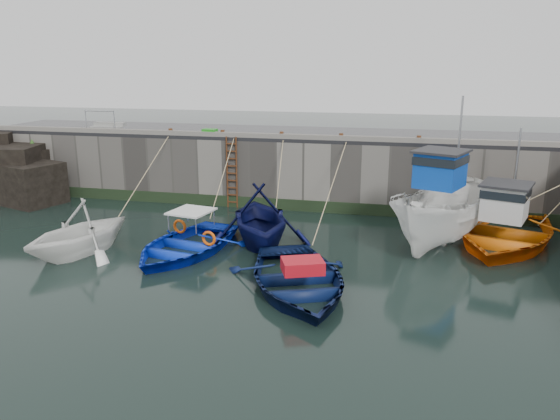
% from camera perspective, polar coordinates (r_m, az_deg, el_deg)
% --- Properties ---
extents(ground, '(120.00, 120.00, 0.00)m').
position_cam_1_polar(ground, '(15.37, -9.42, -9.35)').
color(ground, black).
rests_on(ground, ground).
extents(quay_back, '(30.00, 5.00, 3.00)m').
position_cam_1_polar(quay_back, '(26.41, 0.85, 4.59)').
color(quay_back, slate).
rests_on(quay_back, ground).
extents(road_back, '(30.00, 5.00, 0.16)m').
position_cam_1_polar(road_back, '(26.17, 0.86, 7.99)').
color(road_back, black).
rests_on(road_back, quay_back).
extents(kerb_back, '(30.00, 0.30, 0.20)m').
position_cam_1_polar(kerb_back, '(23.87, -0.36, 7.75)').
color(kerb_back, slate).
rests_on(kerb_back, road_back).
extents(algae_back, '(30.00, 0.08, 0.50)m').
position_cam_1_polar(algae_back, '(24.26, -0.46, 0.62)').
color(algae_back, black).
rests_on(algae_back, ground).
extents(rock_outcrop, '(5.85, 4.24, 3.41)m').
position_cam_1_polar(rock_outcrop, '(29.16, -26.43, 3.53)').
color(rock_outcrop, black).
rests_on(rock_outcrop, ground).
extents(ladder, '(0.51, 0.08, 3.20)m').
position_cam_1_polar(ladder, '(24.46, -5.06, 3.91)').
color(ladder, '#3F1E0F').
rests_on(ladder, ground).
extents(boat_near_white, '(4.67, 5.03, 2.18)m').
position_cam_1_polar(boat_near_white, '(19.99, -20.11, -4.26)').
color(boat_near_white, white).
rests_on(boat_near_white, ground).
extents(boat_near_white_rope, '(0.04, 5.38, 3.10)m').
position_cam_1_polar(boat_near_white_rope, '(23.99, -13.84, -0.61)').
color(boat_near_white_rope, tan).
rests_on(boat_near_white_rope, ground).
extents(boat_near_blue, '(4.50, 5.68, 1.06)m').
position_cam_1_polar(boat_near_blue, '(19.16, -9.89, -4.36)').
color(boat_near_blue, '#0E31D2').
rests_on(boat_near_blue, ground).
extents(boat_near_blue_rope, '(0.04, 4.60, 3.10)m').
position_cam_1_polar(boat_near_blue_rope, '(23.07, -5.65, -0.86)').
color(boat_near_blue_rope, tan).
rests_on(boat_near_blue_rope, ground).
extents(boat_near_blacktrim, '(5.39, 5.76, 2.44)m').
position_cam_1_polar(boat_near_blacktrim, '(19.97, -2.17, -3.33)').
color(boat_near_blacktrim, '#0A0F43').
rests_on(boat_near_blacktrim, ground).
extents(boat_near_blacktrim_rope, '(0.04, 3.34, 3.10)m').
position_cam_1_polar(boat_near_blacktrim_rope, '(23.26, 0.15, -0.65)').
color(boat_near_blacktrim_rope, tan).
rests_on(boat_near_blacktrim_rope, ground).
extents(boat_near_navy, '(5.68, 6.55, 1.14)m').
position_cam_1_polar(boat_near_navy, '(15.94, 1.78, -8.22)').
color(boat_near_navy, '#0A1742').
rests_on(boat_near_navy, ground).
extents(boat_near_navy_rope, '(0.04, 6.55, 3.10)m').
position_cam_1_polar(boat_near_navy_rope, '(21.03, 4.79, -2.42)').
color(boat_near_navy_rope, tan).
rests_on(boat_near_navy_rope, ground).
extents(boat_far_white, '(4.78, 7.01, 5.54)m').
position_cam_1_polar(boat_far_white, '(20.36, 16.57, -0.46)').
color(boat_far_white, white).
rests_on(boat_far_white, ground).
extents(boat_far_orange, '(6.60, 7.81, 4.38)m').
position_cam_1_polar(boat_far_orange, '(21.36, 22.39, -2.02)').
color(boat_far_orange, orange).
rests_on(boat_far_orange, ground).
extents(fish_crate, '(0.66, 0.51, 0.30)m').
position_cam_1_polar(fish_crate, '(24.92, -7.34, 8.06)').
color(fish_crate, '#1C8918').
rests_on(fish_crate, road_back).
extents(railing, '(1.60, 1.05, 1.00)m').
position_cam_1_polar(railing, '(28.20, -17.55, 8.39)').
color(railing, '#A5A8AD').
rests_on(railing, road_back).
extents(bollard_a, '(0.18, 0.18, 0.28)m').
position_cam_1_polar(bollard_a, '(25.59, -11.36, 8.04)').
color(bollard_a, '#3F1E0F').
rests_on(bollard_a, road_back).
extents(bollard_b, '(0.18, 0.18, 0.28)m').
position_cam_1_polar(bollard_b, '(24.67, -6.02, 8.00)').
color(bollard_b, '#3F1E0F').
rests_on(bollard_b, road_back).
extents(bollard_c, '(0.18, 0.18, 0.28)m').
position_cam_1_polar(bollard_c, '(23.92, 0.16, 7.86)').
color(bollard_c, '#3F1E0F').
rests_on(bollard_c, road_back).
extents(bollard_d, '(0.18, 0.18, 0.28)m').
position_cam_1_polar(bollard_d, '(23.47, 6.41, 7.63)').
color(bollard_d, '#3F1E0F').
rests_on(bollard_d, road_back).
extents(bollard_e, '(0.18, 0.18, 0.28)m').
position_cam_1_polar(bollard_e, '(23.31, 14.30, 7.21)').
color(bollard_e, '#3F1E0F').
rests_on(bollard_e, road_back).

